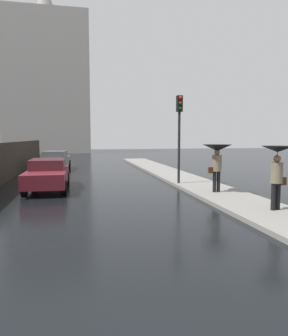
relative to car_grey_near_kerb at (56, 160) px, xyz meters
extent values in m
cube|color=slate|center=(0.00, 0.02, -0.11)|extent=(1.99, 4.42, 0.59)
cube|color=#494D50|center=(0.00, -0.05, 0.41)|extent=(1.63, 2.42, 0.45)
cylinder|color=black|center=(0.65, -1.46, -0.41)|extent=(0.27, 0.64, 0.62)
cylinder|color=black|center=(-0.87, -1.34, -0.41)|extent=(0.27, 0.64, 0.62)
cylinder|color=black|center=(0.87, 1.37, -0.41)|extent=(0.27, 0.64, 0.62)
cylinder|color=black|center=(-0.65, 1.49, -0.41)|extent=(0.27, 0.64, 0.62)
cube|color=maroon|center=(0.28, -8.79, -0.11)|extent=(1.69, 4.55, 0.60)
cube|color=#461C22|center=(0.28, -8.53, 0.41)|extent=(1.48, 2.04, 0.44)
cylinder|color=black|center=(1.03, -10.30, -0.42)|extent=(0.22, 0.61, 0.61)
cylinder|color=black|center=(-0.50, -10.29, -0.42)|extent=(0.22, 0.61, 0.61)
cylinder|color=black|center=(1.05, -7.30, -0.42)|extent=(0.22, 0.61, 0.61)
cylinder|color=black|center=(-0.48, -7.29, -0.42)|extent=(0.22, 0.61, 0.61)
cylinder|color=black|center=(7.58, -14.93, -0.17)|extent=(0.14, 0.14, 0.82)
cylinder|color=black|center=(7.40, -14.96, -0.17)|extent=(0.14, 0.14, 0.82)
cylinder|color=#726651|center=(7.49, -14.95, 0.55)|extent=(0.35, 0.35, 0.63)
sphere|color=#8C6647|center=(7.49, -14.95, 0.98)|extent=(0.22, 0.22, 0.22)
cube|color=#3F2314|center=(7.74, -14.90, 0.29)|extent=(0.21, 0.13, 0.24)
cylinder|color=#4C4C51|center=(7.49, -14.95, 0.92)|extent=(0.02, 0.02, 0.87)
cone|color=black|center=(7.49, -14.95, 1.27)|extent=(0.96, 0.96, 0.19)
cylinder|color=black|center=(6.98, -11.62, -0.16)|extent=(0.14, 0.14, 0.84)
cylinder|color=black|center=(7.16, -11.60, -0.16)|extent=(0.14, 0.14, 0.84)
cylinder|color=#726651|center=(7.07, -11.61, 0.58)|extent=(0.38, 0.38, 0.65)
sphere|color=#8C6647|center=(7.07, -11.61, 1.02)|extent=(0.23, 0.23, 0.23)
cube|color=#3F2314|center=(6.80, -11.64, 0.31)|extent=(0.21, 0.12, 0.24)
cylinder|color=#4C4C51|center=(7.07, -11.61, 0.92)|extent=(0.02, 0.02, 0.81)
cone|color=black|center=(7.07, -11.61, 1.20)|extent=(1.15, 1.15, 0.26)
cylinder|color=black|center=(6.34, -8.90, 1.12)|extent=(0.12, 0.12, 3.39)
cube|color=black|center=(6.34, -8.90, 3.19)|extent=(0.26, 0.26, 0.75)
sphere|color=red|center=(6.34, -9.08, 3.44)|extent=(0.17, 0.17, 0.17)
sphere|color=#392405|center=(6.34, -9.08, 3.19)|extent=(0.17, 0.17, 0.17)
sphere|color=black|center=(6.34, -9.08, 2.94)|extent=(0.17, 0.17, 0.17)
cube|color=#9E9993|center=(-2.82, 26.90, 9.38)|extent=(12.26, 7.41, 20.21)
camera|label=1|loc=(1.68, -23.50, 1.62)|focal=34.16mm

